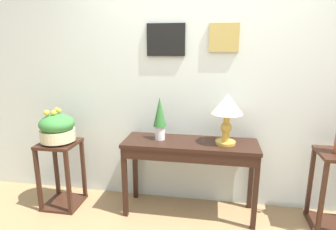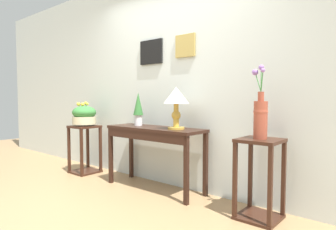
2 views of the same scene
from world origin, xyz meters
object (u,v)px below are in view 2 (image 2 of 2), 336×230
object	(u,v)px
console_table	(153,136)
planter_bowl_wide_left	(84,115)
potted_plant_on_console	(138,107)
flower_vase_tall_right	(260,115)
table_lamp	(176,99)
pedestal_stand_right	(259,179)
pedestal_stand_left	(85,149)

from	to	relation	value
console_table	planter_bowl_wide_left	distance (m)	1.35
potted_plant_on_console	planter_bowl_wide_left	xyz separation A→B (m)	(-1.03, -0.11, -0.14)
flower_vase_tall_right	console_table	bearing A→B (deg)	-179.99
potted_plant_on_console	flower_vase_tall_right	bearing A→B (deg)	-1.54
table_lamp	pedestal_stand_right	world-z (taller)	table_lamp
pedestal_stand_left	planter_bowl_wide_left	xyz separation A→B (m)	(-0.00, -0.00, 0.50)
planter_bowl_wide_left	pedestal_stand_left	bearing A→B (deg)	29.19
console_table	planter_bowl_wide_left	bearing A→B (deg)	-177.14
pedestal_stand_left	planter_bowl_wide_left	bearing A→B (deg)	-150.81
console_table	potted_plant_on_console	world-z (taller)	potted_plant_on_console
table_lamp	flower_vase_tall_right	size ratio (longest dim) A/B	0.71
planter_bowl_wide_left	pedestal_stand_right	distance (m)	2.71
potted_plant_on_console	pedestal_stand_right	xyz separation A→B (m)	(1.64, -0.05, -0.62)
table_lamp	pedestal_stand_right	size ratio (longest dim) A/B	0.64
console_table	potted_plant_on_console	size ratio (longest dim) A/B	3.06
potted_plant_on_console	flower_vase_tall_right	size ratio (longest dim) A/B	0.63
console_table	pedestal_stand_right	distance (m)	1.36
flower_vase_tall_right	potted_plant_on_console	bearing A→B (deg)	178.46
table_lamp	planter_bowl_wide_left	distance (m)	1.69
console_table	flower_vase_tall_right	size ratio (longest dim) A/B	1.92
console_table	planter_bowl_wide_left	world-z (taller)	planter_bowl_wide_left
pedestal_stand_left	flower_vase_tall_right	world-z (taller)	flower_vase_tall_right
console_table	pedestal_stand_left	distance (m)	1.37
planter_bowl_wide_left	flower_vase_tall_right	bearing A→B (deg)	1.44
console_table	flower_vase_tall_right	distance (m)	1.37
potted_plant_on_console	pedestal_stand_left	xyz separation A→B (m)	(-1.03, -0.11, -0.64)
potted_plant_on_console	pedestal_stand_right	world-z (taller)	potted_plant_on_console
console_table	planter_bowl_wide_left	size ratio (longest dim) A/B	3.64
pedestal_stand_right	table_lamp	bearing A→B (deg)	178.54
console_table	pedestal_stand_left	world-z (taller)	console_table
table_lamp	pedestal_stand_left	distance (m)	1.83
planter_bowl_wide_left	flower_vase_tall_right	xyz separation A→B (m)	(2.67, 0.07, 0.11)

